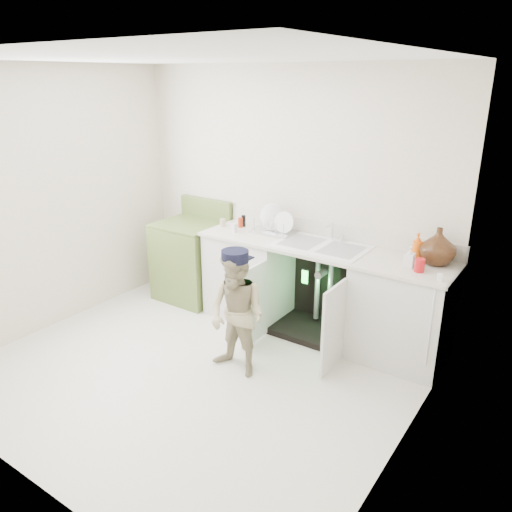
{
  "coord_description": "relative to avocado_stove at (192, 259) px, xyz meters",
  "views": [
    {
      "loc": [
        2.52,
        -2.72,
        2.38
      ],
      "look_at": [
        0.17,
        0.7,
        0.88
      ],
      "focal_mm": 35.0,
      "sensor_mm": 36.0,
      "label": 1
    }
  ],
  "objects": [
    {
      "name": "ground",
      "position": [
        1.04,
        -1.18,
        -0.45
      ],
      "size": [
        3.5,
        3.5,
        0.0
      ],
      "primitive_type": "plane",
      "color": "#BDB8A6",
      "rests_on": "ground"
    },
    {
      "name": "avocado_stove",
      "position": [
        0.0,
        0.0,
        0.0
      ],
      "size": [
        0.7,
        0.65,
        1.09
      ],
      "color": "#5C7232",
      "rests_on": "ground"
    },
    {
      "name": "repair_worker",
      "position": [
        1.34,
        -0.96,
        0.09
      ],
      "size": [
        0.58,
        0.86,
        1.08
      ],
      "rotation": [
        0.0,
        0.0,
        -0.06
      ],
      "color": "tan",
      "rests_on": "ground"
    },
    {
      "name": "room_shell",
      "position": [
        1.04,
        -1.18,
        0.8
      ],
      "size": [
        6.0,
        5.5,
        1.26
      ],
      "color": "beige",
      "rests_on": "ground"
    },
    {
      "name": "counter_run",
      "position": [
        1.61,
        0.03,
        0.02
      ],
      "size": [
        2.44,
        1.02,
        1.21
      ],
      "color": "silver",
      "rests_on": "ground"
    }
  ]
}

